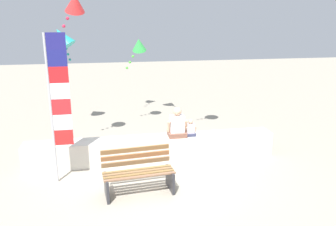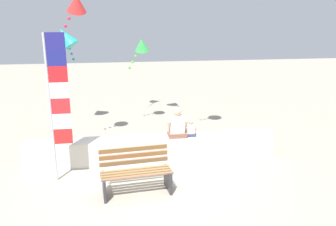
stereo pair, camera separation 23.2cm
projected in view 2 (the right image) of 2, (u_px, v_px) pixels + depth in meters
The scene contains 9 objects.
ground_plane at pixel (157, 177), 7.63m from camera, with size 40.00×40.00×0.00m, color gray.
seawall_ledge at pixel (153, 149), 8.45m from camera, with size 6.08×0.55×0.60m, color beige.
park_bench at pixel (136, 173), 6.89m from camera, with size 1.46×0.74×0.88m.
person_adult at pixel (177, 125), 8.33m from camera, with size 0.49×0.36×0.75m.
person_child at pixel (191, 130), 8.42m from camera, with size 0.28×0.20×0.42m.
flag_banner at pixel (56, 98), 7.00m from camera, with size 0.43×0.05×3.15m.
kite_green at pixel (141, 45), 10.57m from camera, with size 0.70×0.62×1.02m.
kite_teal at pixel (66, 37), 10.45m from camera, with size 0.91×0.80×1.16m.
kite_red at pixel (76, 3), 8.29m from camera, with size 0.73×0.71×1.06m.
Camera 2 is at (-0.81, -6.91, 3.45)m, focal length 36.58 mm.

